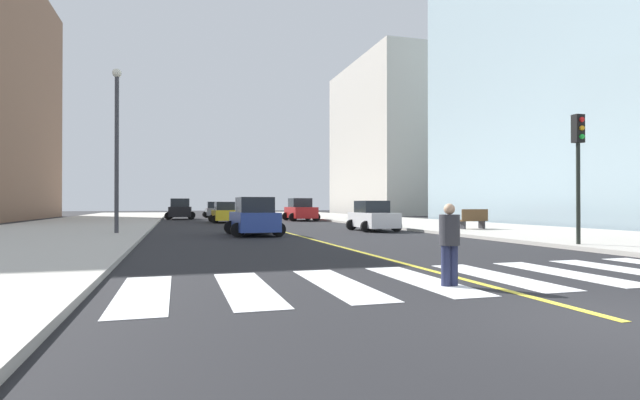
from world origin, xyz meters
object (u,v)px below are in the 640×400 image
at_px(car_red_third, 300,210).
at_px(car_yellow_fourth, 224,213).
at_px(traffic_light_near_corner, 578,153).
at_px(car_gray_nearest, 214,210).
at_px(pedestrian_crossing, 449,241).
at_px(car_white_sixth, 373,217).
at_px(street_lamp, 117,137).
at_px(park_bench, 473,219).
at_px(car_blue_second, 254,218).
at_px(car_black_fifth, 180,210).

xyz_separation_m(car_red_third, car_yellow_fourth, (-7.26, -2.81, -0.17)).
bearing_deg(traffic_light_near_corner, car_gray_nearest, -77.62).
distance_m(traffic_light_near_corner, pedestrian_crossing, 10.64).
height_order(car_gray_nearest, traffic_light_near_corner, traffic_light_near_corner).
xyz_separation_m(car_white_sixth, street_lamp, (-13.79, -0.70, 4.04)).
relative_size(car_gray_nearest, car_yellow_fourth, 1.03).
height_order(park_bench, street_lamp, street_lamp).
relative_size(traffic_light_near_corner, street_lamp, 0.57).
xyz_separation_m(car_yellow_fourth, pedestrian_crossing, (1.24, -33.10, 0.06)).
bearing_deg(street_lamp, park_bench, -4.60).
xyz_separation_m(car_blue_second, car_yellow_fourth, (0.08, 16.99, -0.08)).
bearing_deg(traffic_light_near_corner, street_lamp, -35.52).
height_order(car_blue_second, car_yellow_fourth, car_blue_second).
height_order(car_white_sixth, park_bench, car_white_sixth).
distance_m(car_yellow_fourth, park_bench, 21.16).
relative_size(pedestrian_crossing, street_lamp, 0.20).
bearing_deg(traffic_light_near_corner, car_black_fifth, -70.58).
bearing_deg(street_lamp, car_blue_second, -11.74).
bearing_deg(car_blue_second, car_red_third, 68.56).
relative_size(car_blue_second, park_bench, 2.32).
relative_size(car_white_sixth, street_lamp, 0.49).
relative_size(car_red_third, street_lamp, 0.58).
xyz_separation_m(car_red_third, car_white_sixth, (-0.09, -17.74, -0.16)).
distance_m(car_blue_second, car_black_fifth, 27.51).
height_order(pedestrian_crossing, street_lamp, street_lamp).
bearing_deg(traffic_light_near_corner, pedestrian_crossing, 33.56).
bearing_deg(car_gray_nearest, car_blue_second, -90.82).
distance_m(traffic_light_near_corner, street_lamp, 20.29).
bearing_deg(park_bench, car_red_third, 9.03).
relative_size(car_yellow_fourth, traffic_light_near_corner, 0.86).
height_order(car_yellow_fourth, street_lamp, street_lamp).
distance_m(car_red_third, street_lamp, 23.41).
distance_m(car_black_fifth, pedestrian_crossing, 43.67).
bearing_deg(car_yellow_fourth, traffic_light_near_corner, -71.73).
xyz_separation_m(car_white_sixth, pedestrian_crossing, (-5.93, -18.17, 0.05)).
xyz_separation_m(car_blue_second, traffic_light_near_corner, (9.93, -10.40, 2.49)).
distance_m(car_gray_nearest, car_white_sixth, 31.74).
distance_m(car_blue_second, park_bench, 12.48).
bearing_deg(car_white_sixth, car_black_fifth, -67.02).
bearing_deg(car_red_third, car_gray_nearest, -62.38).
height_order(car_black_fifth, traffic_light_near_corner, traffic_light_near_corner).
bearing_deg(car_yellow_fourth, street_lamp, -114.48).
relative_size(car_red_third, pedestrian_crossing, 2.96).
xyz_separation_m(car_yellow_fourth, street_lamp, (-6.62, -15.63, 4.05)).
height_order(car_blue_second, park_bench, car_blue_second).
bearing_deg(pedestrian_crossing, traffic_light_near_corner, -149.17).
height_order(car_gray_nearest, car_white_sixth, car_gray_nearest).
height_order(car_red_third, traffic_light_near_corner, traffic_light_near_corner).
xyz_separation_m(car_blue_second, park_bench, (12.47, -0.17, -0.20)).
xyz_separation_m(car_red_third, car_black_fifth, (-10.71, 7.51, 0.00)).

